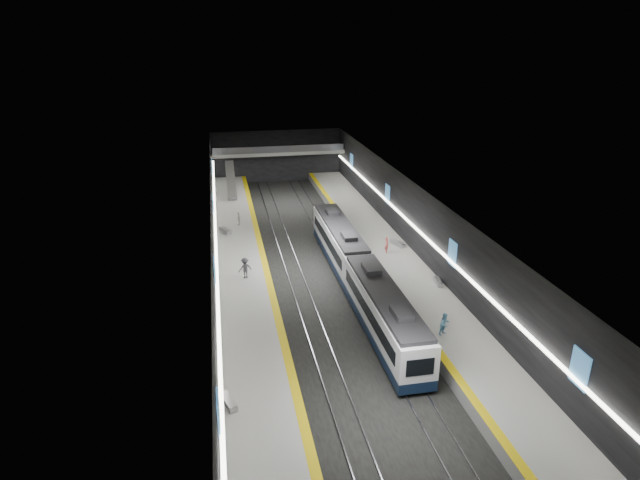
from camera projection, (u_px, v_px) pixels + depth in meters
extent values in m
plane|color=black|center=(320.00, 272.00, 52.48)|extent=(70.00, 70.00, 0.00)
cube|color=beige|center=(320.00, 194.00, 49.58)|extent=(20.00, 70.00, 0.04)
cube|color=black|center=(213.00, 241.00, 49.25)|extent=(0.04, 70.00, 8.00)
cube|color=black|center=(419.00, 227.00, 52.81)|extent=(0.04, 70.00, 8.00)
cube|color=black|center=(277.00, 156.00, 83.03)|extent=(20.00, 0.04, 8.00)
cube|color=slate|center=(243.00, 273.00, 50.97)|extent=(5.00, 70.00, 1.00)
cube|color=#A7A6A2|center=(242.00, 269.00, 50.78)|extent=(5.00, 70.00, 0.02)
cube|color=yellow|center=(266.00, 267.00, 51.17)|extent=(0.60, 70.00, 0.02)
cube|color=slate|center=(393.00, 261.00, 53.64)|extent=(5.00, 70.00, 1.00)
cube|color=#A7A6A2|center=(393.00, 257.00, 53.45)|extent=(5.00, 70.00, 0.02)
cube|color=yellow|center=(372.00, 258.00, 53.06)|extent=(0.60, 70.00, 0.02)
cube|color=gray|center=(287.00, 274.00, 51.89)|extent=(0.08, 70.00, 0.12)
cube|color=gray|center=(302.00, 273.00, 52.15)|extent=(0.08, 70.00, 0.12)
cube|color=gray|center=(337.00, 270.00, 52.78)|extent=(0.08, 70.00, 0.12)
cube|color=gray|center=(352.00, 269.00, 53.04)|extent=(0.08, 70.00, 0.12)
cube|color=#0D1B33|center=(383.00, 329.00, 41.01)|extent=(2.65, 15.00, 0.80)
cube|color=white|center=(384.00, 310.00, 40.41)|extent=(2.65, 15.00, 2.50)
cube|color=black|center=(385.00, 293.00, 39.90)|extent=(2.44, 14.25, 0.30)
cube|color=black|center=(384.00, 309.00, 40.39)|extent=(2.69, 13.20, 1.00)
cube|color=black|center=(420.00, 367.00, 33.55)|extent=(1.85, 0.05, 1.20)
cube|color=#0D1B33|center=(339.00, 254.00, 54.72)|extent=(2.65, 15.00, 0.80)
cube|color=white|center=(340.00, 239.00, 54.12)|extent=(2.65, 15.00, 2.50)
cube|color=black|center=(340.00, 226.00, 53.61)|extent=(2.44, 14.25, 0.30)
cube|color=black|center=(340.00, 239.00, 54.10)|extent=(2.69, 13.20, 1.00)
cube|color=black|center=(359.00, 270.00, 47.26)|extent=(1.85, 0.05, 1.20)
cube|color=#3D7EB9|center=(219.00, 414.00, 26.22)|extent=(0.10, 1.50, 2.20)
cube|color=#3D7EB9|center=(215.00, 272.00, 41.77)|extent=(0.10, 1.50, 2.20)
cube|color=#3D7EB9|center=(213.00, 204.00, 58.23)|extent=(0.10, 1.50, 2.20)
cube|color=#3D7EB9|center=(212.00, 168.00, 73.77)|extent=(0.10, 1.50, 2.20)
cube|color=#3D7EB9|center=(580.00, 369.00, 29.75)|extent=(0.10, 1.50, 2.20)
cube|color=#3D7EB9|center=(452.00, 253.00, 45.30)|extent=(0.10, 1.50, 2.20)
cube|color=#3D7EB9|center=(387.00, 194.00, 61.76)|extent=(0.10, 1.50, 2.20)
cube|color=#3D7EB9|center=(351.00, 162.00, 77.30)|extent=(0.10, 1.50, 2.20)
cube|color=white|center=(216.00, 243.00, 49.36)|extent=(0.25, 68.60, 0.12)
cube|color=white|center=(417.00, 229.00, 52.85)|extent=(0.25, 68.60, 0.12)
cube|color=gray|center=(278.00, 152.00, 80.84)|extent=(20.00, 3.00, 0.50)
cube|color=#47474C|center=(279.00, 149.00, 79.24)|extent=(19.60, 0.08, 1.00)
cube|color=#99999E|center=(231.00, 180.00, 73.87)|extent=(1.20, 7.50, 3.92)
cube|color=#99999E|center=(228.00, 402.00, 32.16)|extent=(1.10, 1.90, 0.45)
cube|color=#99999E|center=(225.00, 231.00, 59.80)|extent=(1.35, 2.10, 0.50)
cube|color=#99999E|center=(438.00, 282.00, 47.66)|extent=(0.65, 1.69, 0.40)
cube|color=#99999E|center=(398.00, 243.00, 56.26)|extent=(1.16, 1.99, 0.47)
imported|color=#D3504E|center=(387.00, 245.00, 54.18)|extent=(0.44, 0.63, 1.65)
imported|color=#5591B8|center=(445.00, 324.00, 39.45)|extent=(1.05, 0.96, 1.75)
imported|color=silver|center=(239.00, 219.00, 62.00)|extent=(0.60, 0.99, 1.57)
imported|color=#42434A|center=(245.00, 268.00, 48.55)|extent=(1.43, 1.10, 1.95)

